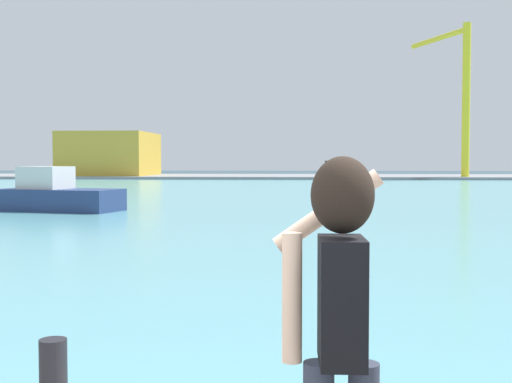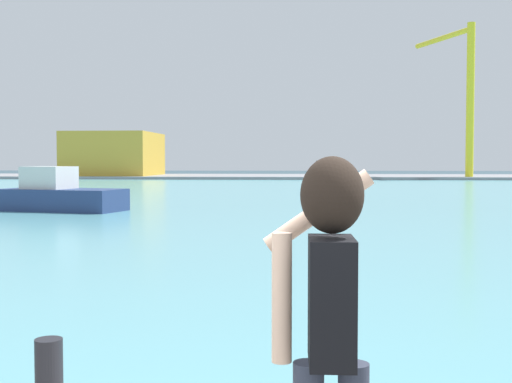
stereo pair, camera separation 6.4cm
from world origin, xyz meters
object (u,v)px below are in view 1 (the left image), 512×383
(person_photographer, at_px, (339,308))
(harbor_bollard, at_px, (53,369))
(warehouse_left, at_px, (111,154))
(port_crane, at_px, (459,84))
(boat_moored, at_px, (56,195))

(person_photographer, bearing_deg, harbor_bollard, 47.48)
(warehouse_left, relative_size, port_crane, 0.71)
(warehouse_left, bearing_deg, port_crane, -5.17)
(boat_moored, distance_m, port_crane, 67.22)
(warehouse_left, bearing_deg, harbor_bollard, -74.06)
(harbor_bollard, distance_m, boat_moored, 28.54)
(harbor_bollard, bearing_deg, boat_moored, 110.49)
(port_crane, bearing_deg, boat_moored, -118.85)
(harbor_bollard, height_order, warehouse_left, warehouse_left)
(warehouse_left, height_order, port_crane, port_crane)
(person_photographer, distance_m, port_crane, 89.35)
(boat_moored, bearing_deg, harbor_bollard, -56.08)
(port_crane, bearing_deg, person_photographer, -103.03)
(person_photographer, xyz_separation_m, warehouse_left, (-27.38, 90.71, 1.61))
(harbor_bollard, height_order, boat_moored, boat_moored)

